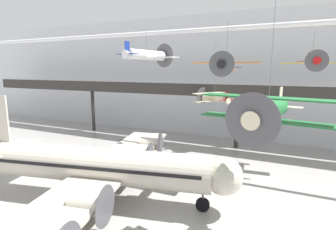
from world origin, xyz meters
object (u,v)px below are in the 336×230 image
object	(u,v)px
suspended_plane_orange_highwing	(226,66)
suspended_plane_yellow_lowwing	(312,61)
suspended_plane_green_biplane	(268,111)
airliner_silver_main	(94,165)
suspended_plane_white_twin	(147,55)
suspended_plane_cream_biplane	(214,98)

from	to	relation	value
suspended_plane_orange_highwing	suspended_plane_yellow_lowwing	size ratio (longest dim) A/B	0.97
suspended_plane_green_biplane	suspended_plane_orange_highwing	bearing A→B (deg)	-140.32
airliner_silver_main	suspended_plane_white_twin	xyz separation A→B (m)	(0.78, 9.73, 11.17)
suspended_plane_white_twin	suspended_plane_yellow_lowwing	bearing A→B (deg)	-50.15
suspended_plane_white_twin	suspended_plane_cream_biplane	bearing A→B (deg)	-14.81
airliner_silver_main	suspended_plane_white_twin	size ratio (longest dim) A/B	3.81
suspended_plane_yellow_lowwing	suspended_plane_cream_biplane	size ratio (longest dim) A/B	0.71
suspended_plane_white_twin	suspended_plane_green_biplane	bearing A→B (deg)	-108.11
suspended_plane_white_twin	suspended_plane_cream_biplane	xyz separation A→B (m)	(6.13, 10.03, -6.04)
suspended_plane_white_twin	suspended_plane_yellow_lowwing	xyz separation A→B (m)	(18.75, 8.05, -0.73)
suspended_plane_white_twin	suspended_plane_cream_biplane	size ratio (longest dim) A/B	0.87
airliner_silver_main	suspended_plane_orange_highwing	bearing A→B (deg)	25.47
suspended_plane_orange_highwing	suspended_plane_green_biplane	world-z (taller)	suspended_plane_orange_highwing
suspended_plane_green_biplane	suspended_plane_cream_biplane	xyz separation A→B (m)	(-8.99, 20.50, -1.54)
airliner_silver_main	suspended_plane_cream_biplane	distance (m)	21.55
suspended_plane_green_biplane	airliner_silver_main	bearing A→B (deg)	-81.23
airliner_silver_main	suspended_plane_green_biplane	world-z (taller)	suspended_plane_green_biplane
suspended_plane_green_biplane	suspended_plane_cream_biplane	bearing A→B (deg)	-144.87
suspended_plane_white_twin	suspended_plane_green_biplane	xyz separation A→B (m)	(15.11, -10.47, -4.50)
suspended_plane_orange_highwing	suspended_plane_cream_biplane	distance (m)	12.93
suspended_plane_yellow_lowwing	suspended_plane_orange_highwing	bearing A→B (deg)	-48.77
suspended_plane_green_biplane	suspended_plane_cream_biplane	world-z (taller)	suspended_plane_green_biplane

